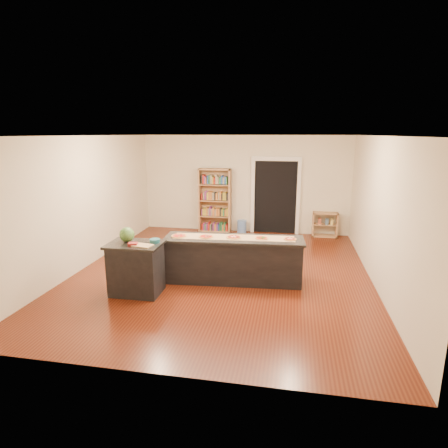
% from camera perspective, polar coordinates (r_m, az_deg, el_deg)
% --- Properties ---
extents(room, '(6.00, 7.00, 2.80)m').
position_cam_1_polar(room, '(7.53, -0.28, 2.60)').
color(room, beige).
rests_on(room, ground).
extents(doorway, '(1.40, 0.09, 2.21)m').
position_cam_1_polar(doorway, '(10.86, 7.85, 4.83)').
color(doorway, black).
rests_on(doorway, room).
extents(kitchen_island, '(2.68, 0.73, 0.88)m').
position_cam_1_polar(kitchen_island, '(7.34, 1.46, -5.41)').
color(kitchen_island, black).
rests_on(kitchen_island, ground).
extents(side_counter, '(0.96, 0.70, 0.94)m').
position_cam_1_polar(side_counter, '(6.97, -13.24, -6.57)').
color(side_counter, black).
rests_on(side_counter, ground).
extents(bookshelf, '(0.93, 0.33, 1.86)m').
position_cam_1_polar(bookshelf, '(10.95, -1.40, 3.58)').
color(bookshelf, tan).
rests_on(bookshelf, ground).
extents(low_shelf, '(0.69, 0.30, 0.69)m').
position_cam_1_polar(low_shelf, '(10.90, 15.11, -0.08)').
color(low_shelf, tan).
rests_on(low_shelf, ground).
extents(waste_bin, '(0.27, 0.27, 0.39)m').
position_cam_1_polar(waste_bin, '(10.90, 2.73, -0.43)').
color(waste_bin, '#5277B8').
rests_on(waste_bin, ground).
extents(kraft_paper, '(2.35, 0.59, 0.00)m').
position_cam_1_polar(kraft_paper, '(7.24, 1.50, -2.04)').
color(kraft_paper, '#A57D55').
rests_on(kraft_paper, kitchen_island).
extents(watermelon, '(0.27, 0.27, 0.27)m').
position_cam_1_polar(watermelon, '(6.92, -14.58, -1.58)').
color(watermelon, '#144214').
rests_on(watermelon, side_counter).
extents(cutting_board, '(0.37, 0.27, 0.02)m').
position_cam_1_polar(cutting_board, '(6.62, -12.31, -3.23)').
color(cutting_board, tan).
rests_on(cutting_board, side_counter).
extents(package_red, '(0.18, 0.14, 0.06)m').
position_cam_1_polar(package_red, '(6.68, -13.71, -3.01)').
color(package_red, maroon).
rests_on(package_red, side_counter).
extents(package_teal, '(0.18, 0.18, 0.07)m').
position_cam_1_polar(package_teal, '(6.79, -10.51, -2.54)').
color(package_teal, '#195966').
rests_on(package_teal, side_counter).
extents(pizza_a, '(0.29, 0.29, 0.02)m').
position_cam_1_polar(pizza_a, '(7.35, -6.88, -1.80)').
color(pizza_a, '#B18D44').
rests_on(pizza_a, kitchen_island).
extents(pizza_b, '(0.30, 0.30, 0.02)m').
position_cam_1_polar(pizza_b, '(7.26, -2.74, -1.92)').
color(pizza_b, '#B18D44').
rests_on(pizza_b, kitchen_island).
extents(pizza_c, '(0.29, 0.29, 0.02)m').
position_cam_1_polar(pizza_c, '(7.21, 1.49, -2.01)').
color(pizza_c, '#B18D44').
rests_on(pizza_c, kitchen_island).
extents(pizza_d, '(0.25, 0.25, 0.02)m').
position_cam_1_polar(pizza_d, '(7.18, 5.74, -2.14)').
color(pizza_d, '#B18D44').
rests_on(pizza_d, kitchen_island).
extents(pizza_e, '(0.25, 0.25, 0.02)m').
position_cam_1_polar(pizza_e, '(7.19, 10.02, -2.28)').
color(pizza_e, '#B18D44').
rests_on(pizza_e, kitchen_island).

